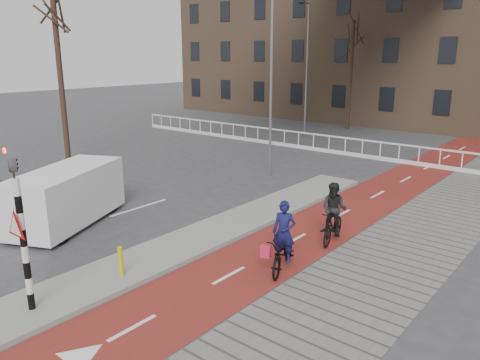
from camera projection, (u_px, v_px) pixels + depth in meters
The scene contains 15 objects.
ground at pixel (126, 287), 11.13m from camera, with size 120.00×120.00×0.00m, color #38383A.
bike_lane at pixel (367, 201), 17.68m from camera, with size 2.50×60.00×0.01m, color maroon.
sidewalk at pixel (443, 216), 15.96m from camera, with size 3.00×60.00×0.01m, color slate.
curb_island at pixel (217, 231), 14.53m from camera, with size 1.80×16.00×0.12m, color gray.
traffic_signal at pixel (21, 227), 9.47m from camera, with size 0.80×0.80×3.68m.
bollard at pixel (121, 262), 11.35m from camera, with size 0.12×0.12×0.75m, color #CABC0B.
cyclist_near at pixel (283, 248), 11.83m from camera, with size 1.16×1.86×1.85m.
cyclist_far at pixel (334, 218), 13.60m from camera, with size 0.86×1.71×1.80m.
van at pixel (67, 196), 15.00m from camera, with size 3.35×4.60×1.84m.
railing at pixel (313, 145), 26.80m from camera, with size 28.00×0.10×0.99m.
townhouse_row at pixel (445, 20), 34.81m from camera, with size 46.00×10.00×15.90m.
tree_left at pixel (60, 76), 22.23m from camera, with size 0.27×0.27×8.66m, color black.
tree_mid at pixel (350, 76), 33.52m from camera, with size 0.26×0.26×7.63m, color black.
streetlight_near at pixel (271, 84), 20.20m from camera, with size 0.12×0.12×8.19m, color slate.
streetlight_left at pixel (307, 72), 30.26m from camera, with size 0.12×0.12×8.51m, color slate.
Camera 1 is at (8.49, -6.08, 5.38)m, focal length 35.00 mm.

